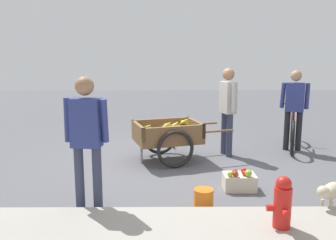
{
  "coord_description": "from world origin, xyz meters",
  "views": [
    {
      "loc": [
        0.06,
        6.04,
        1.91
      ],
      "look_at": [
        0.01,
        -0.07,
        0.75
      ],
      "focal_mm": 39.04,
      "sensor_mm": 36.0,
      "label": 1
    }
  ],
  "objects_px": {
    "dog": "(331,191)",
    "fruit_cart": "(168,137)",
    "vendor_person": "(228,104)",
    "fire_hydrant": "(282,208)",
    "plastic_bucket": "(204,198)",
    "apple_crate": "(239,181)",
    "cyclist_person": "(294,103)",
    "bystander_person": "(86,133)",
    "bicycle": "(293,131)"
  },
  "relations": [
    {
      "from": "fire_hydrant",
      "to": "bystander_person",
      "type": "distance_m",
      "value": 2.3
    },
    {
      "from": "vendor_person",
      "to": "plastic_bucket",
      "type": "bearing_deg",
      "value": 74.04
    },
    {
      "from": "dog",
      "to": "apple_crate",
      "type": "distance_m",
      "value": 1.21
    },
    {
      "from": "vendor_person",
      "to": "fire_hydrant",
      "type": "distance_m",
      "value": 3.14
    },
    {
      "from": "plastic_bucket",
      "to": "vendor_person",
      "type": "bearing_deg",
      "value": -105.96
    },
    {
      "from": "bystander_person",
      "to": "plastic_bucket",
      "type": "bearing_deg",
      "value": -176.28
    },
    {
      "from": "fruit_cart",
      "to": "vendor_person",
      "type": "xyz_separation_m",
      "value": [
        -1.09,
        -0.34,
        0.53
      ]
    },
    {
      "from": "dog",
      "to": "fruit_cart",
      "type": "bearing_deg",
      "value": -48.22
    },
    {
      "from": "bicycle",
      "to": "apple_crate",
      "type": "relative_size",
      "value": 3.62
    },
    {
      "from": "bystander_person",
      "to": "fruit_cart",
      "type": "bearing_deg",
      "value": -115.02
    },
    {
      "from": "fruit_cart",
      "to": "vendor_person",
      "type": "distance_m",
      "value": 1.25
    },
    {
      "from": "dog",
      "to": "fire_hydrant",
      "type": "distance_m",
      "value": 0.97
    },
    {
      "from": "vendor_person",
      "to": "bystander_person",
      "type": "relative_size",
      "value": 0.99
    },
    {
      "from": "fruit_cart",
      "to": "fire_hydrant",
      "type": "xyz_separation_m",
      "value": [
        -1.14,
        2.73,
        -0.1
      ]
    },
    {
      "from": "cyclist_person",
      "to": "apple_crate",
      "type": "xyz_separation_m",
      "value": [
        1.44,
        2.05,
        -0.8
      ]
    },
    {
      "from": "bicycle",
      "to": "dog",
      "type": "relative_size",
      "value": 3.14
    },
    {
      "from": "cyclist_person",
      "to": "fire_hydrant",
      "type": "xyz_separation_m",
      "value": [
        1.28,
        3.4,
        -0.59
      ]
    },
    {
      "from": "fire_hydrant",
      "to": "plastic_bucket",
      "type": "relative_size",
      "value": 2.75
    },
    {
      "from": "dog",
      "to": "plastic_bucket",
      "type": "height_order",
      "value": "dog"
    },
    {
      "from": "bicycle",
      "to": "cyclist_person",
      "type": "xyz_separation_m",
      "value": [
        0.05,
        0.14,
        0.57
      ]
    },
    {
      "from": "bicycle",
      "to": "plastic_bucket",
      "type": "relative_size",
      "value": 6.53
    },
    {
      "from": "cyclist_person",
      "to": "plastic_bucket",
      "type": "xyz_separation_m",
      "value": [
        2.0,
        2.65,
        -0.81
      ]
    },
    {
      "from": "cyclist_person",
      "to": "bystander_person",
      "type": "distance_m",
      "value": 4.36
    },
    {
      "from": "dog",
      "to": "fire_hydrant",
      "type": "xyz_separation_m",
      "value": [
        0.77,
        0.59,
        0.06
      ]
    },
    {
      "from": "vendor_person",
      "to": "bystander_person",
      "type": "distance_m",
      "value": 3.17
    },
    {
      "from": "cyclist_person",
      "to": "fire_hydrant",
      "type": "relative_size",
      "value": 2.32
    },
    {
      "from": "cyclist_person",
      "to": "plastic_bucket",
      "type": "bearing_deg",
      "value": 52.98
    },
    {
      "from": "fire_hydrant",
      "to": "apple_crate",
      "type": "relative_size",
      "value": 1.52
    },
    {
      "from": "vendor_person",
      "to": "cyclist_person",
      "type": "bearing_deg",
      "value": -166.21
    },
    {
      "from": "bicycle",
      "to": "vendor_person",
      "type": "bearing_deg",
      "value": 18.81
    },
    {
      "from": "plastic_bucket",
      "to": "apple_crate",
      "type": "xyz_separation_m",
      "value": [
        -0.56,
        -0.6,
        0.0
      ]
    },
    {
      "from": "plastic_bucket",
      "to": "fruit_cart",
      "type": "bearing_deg",
      "value": -78.02
    },
    {
      "from": "bicycle",
      "to": "plastic_bucket",
      "type": "height_order",
      "value": "bicycle"
    },
    {
      "from": "fruit_cart",
      "to": "dog",
      "type": "bearing_deg",
      "value": 131.78
    },
    {
      "from": "plastic_bucket",
      "to": "apple_crate",
      "type": "bearing_deg",
      "value": -133.19
    },
    {
      "from": "fruit_cart",
      "to": "cyclist_person",
      "type": "distance_m",
      "value": 2.56
    },
    {
      "from": "vendor_person",
      "to": "cyclist_person",
      "type": "relative_size",
      "value": 1.03
    },
    {
      "from": "apple_crate",
      "to": "bystander_person",
      "type": "distance_m",
      "value": 2.24
    },
    {
      "from": "fruit_cart",
      "to": "fire_hydrant",
      "type": "height_order",
      "value": "fruit_cart"
    },
    {
      "from": "fruit_cart",
      "to": "vendor_person",
      "type": "relative_size",
      "value": 1.12
    },
    {
      "from": "bicycle",
      "to": "apple_crate",
      "type": "xyz_separation_m",
      "value": [
        1.49,
        2.2,
        -0.23
      ]
    },
    {
      "from": "bicycle",
      "to": "cyclist_person",
      "type": "relative_size",
      "value": 1.02
    },
    {
      "from": "apple_crate",
      "to": "bystander_person",
      "type": "bearing_deg",
      "value": 19.47
    },
    {
      "from": "plastic_bucket",
      "to": "apple_crate",
      "type": "height_order",
      "value": "apple_crate"
    },
    {
      "from": "plastic_bucket",
      "to": "cyclist_person",
      "type": "bearing_deg",
      "value": -127.02
    },
    {
      "from": "dog",
      "to": "fire_hydrant",
      "type": "bearing_deg",
      "value": 37.61
    },
    {
      "from": "bicycle",
      "to": "bystander_person",
      "type": "relative_size",
      "value": 0.98
    },
    {
      "from": "fruit_cart",
      "to": "plastic_bucket",
      "type": "distance_m",
      "value": 2.05
    },
    {
      "from": "dog",
      "to": "vendor_person",
      "type": "bearing_deg",
      "value": -71.6
    },
    {
      "from": "bicycle",
      "to": "cyclist_person",
      "type": "bearing_deg",
      "value": 71.2
    }
  ]
}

